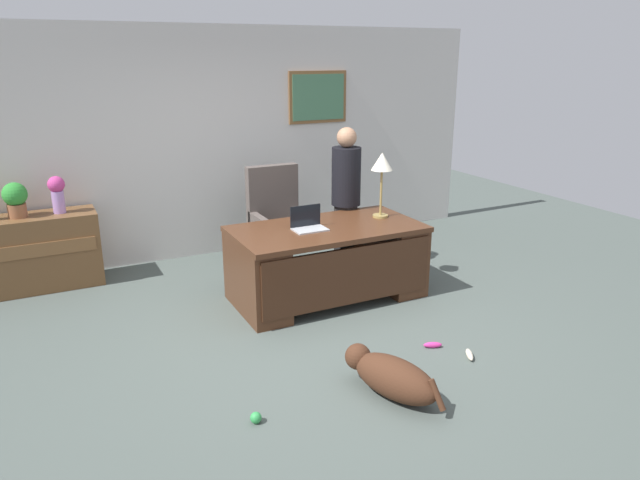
{
  "coord_description": "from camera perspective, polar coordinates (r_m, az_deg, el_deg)",
  "views": [
    {
      "loc": [
        -2.08,
        -4.26,
        2.38
      ],
      "look_at": [
        0.2,
        0.3,
        0.75
      ],
      "focal_mm": 32.9,
      "sensor_mm": 36.0,
      "label": 1
    }
  ],
  "objects": [
    {
      "name": "ground_plane",
      "position": [
        5.31,
        -0.52,
        -8.93
      ],
      "size": [
        12.0,
        12.0,
        0.0
      ],
      "primitive_type": "plane",
      "color": "#4C5651"
    },
    {
      "name": "back_wall",
      "position": [
        7.24,
        -9.69,
        9.34
      ],
      "size": [
        7.0,
        0.16,
        2.7
      ],
      "color": "silver",
      "rests_on": "ground_plane"
    },
    {
      "name": "desk",
      "position": [
        5.86,
        0.8,
        -1.95
      ],
      "size": [
        1.87,
        0.99,
        0.75
      ],
      "color": "#4C2B19",
      "rests_on": "ground_plane"
    },
    {
      "name": "credenza",
      "position": [
        6.81,
        -26.88,
        -1.22
      ],
      "size": [
        1.49,
        0.5,
        0.79
      ],
      "color": "brown",
      "rests_on": "ground_plane"
    },
    {
      "name": "armchair",
      "position": [
        6.66,
        -4.09,
        1.42
      ],
      "size": [
        0.6,
        0.59,
        1.18
      ],
      "color": "#564C47",
      "rests_on": "ground_plane"
    },
    {
      "name": "person_standing",
      "position": [
        6.49,
        2.53,
        3.97
      ],
      "size": [
        0.32,
        0.32,
        1.63
      ],
      "color": "#262323",
      "rests_on": "ground_plane"
    },
    {
      "name": "dog_lying",
      "position": [
        4.38,
        6.93,
        -12.99
      ],
      "size": [
        0.52,
        0.84,
        0.3
      ],
      "color": "#472819",
      "rests_on": "ground_plane"
    },
    {
      "name": "laptop",
      "position": [
        5.68,
        -1.17,
        1.62
      ],
      "size": [
        0.32,
        0.22,
        0.22
      ],
      "color": "#B2B5BA",
      "rests_on": "desk"
    },
    {
      "name": "desk_lamp",
      "position": [
        6.03,
        6.05,
        7.19
      ],
      "size": [
        0.22,
        0.22,
        0.68
      ],
      "color": "#9E8447",
      "rests_on": "desk"
    },
    {
      "name": "vase_with_flowers",
      "position": [
        6.65,
        -24.21,
        4.3
      ],
      "size": [
        0.17,
        0.17,
        0.39
      ],
      "color": "#B689D4",
      "rests_on": "credenza"
    },
    {
      "name": "potted_plant",
      "position": [
        6.66,
        -27.52,
        3.62
      ],
      "size": [
        0.24,
        0.24,
        0.36
      ],
      "color": "brown",
      "rests_on": "credenza"
    },
    {
      "name": "dog_toy_ball",
      "position": [
        4.14,
        -6.26,
        -16.8
      ],
      "size": [
        0.08,
        0.08,
        0.08
      ],
      "primitive_type": "sphere",
      "color": "green",
      "rests_on": "ground_plane"
    },
    {
      "name": "dog_toy_bone",
      "position": [
        5.04,
        14.34,
        -10.75
      ],
      "size": [
        0.13,
        0.18,
        0.05
      ],
      "primitive_type": "ellipsoid",
      "rotation": [
        0.0,
        0.0,
        4.21
      ],
      "color": "beige",
      "rests_on": "ground_plane"
    },
    {
      "name": "dog_toy_plush",
      "position": [
        5.12,
        10.91,
        -9.99
      ],
      "size": [
        0.17,
        0.11,
        0.05
      ],
      "primitive_type": "ellipsoid",
      "rotation": [
        0.0,
        0.0,
        2.72
      ],
      "color": "#D8338C",
      "rests_on": "ground_plane"
    }
  ]
}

